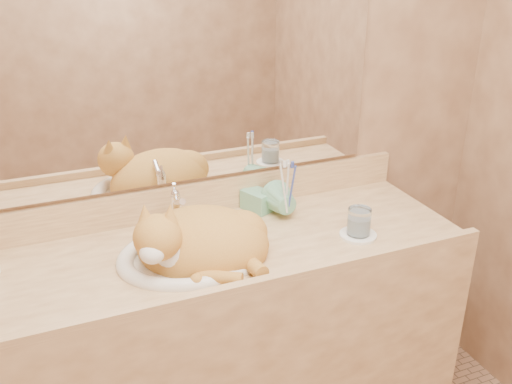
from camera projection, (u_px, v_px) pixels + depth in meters
name	position (u px, v px, depth m)	size (l,w,h in m)	color
wall_back	(191.00, 104.00, 1.89)	(2.40, 0.02, 2.50)	brown
vanity_counter	(224.00, 353.00, 2.00)	(1.60, 0.55, 0.85)	#A37649
mirror	(190.00, 63.00, 1.82)	(1.30, 0.02, 0.80)	white
sink_basin	(192.00, 236.00, 1.74)	(0.46, 0.38, 0.14)	white
faucet	(176.00, 210.00, 1.89)	(0.04, 0.11, 0.16)	white
cat	(198.00, 239.00, 1.73)	(0.41, 0.34, 0.23)	#B37329
soap_dispenser	(269.00, 193.00, 2.01)	(0.07, 0.08, 0.16)	#6CAD89
toothbrush_cup	(288.00, 207.00, 1.97)	(0.12, 0.12, 0.11)	#6CAD89
toothbrushes	(288.00, 186.00, 1.94)	(0.04, 0.04, 0.23)	white
saucer	(358.00, 235.00, 1.89)	(0.12, 0.12, 0.01)	white
water_glass	(359.00, 222.00, 1.87)	(0.08, 0.08, 0.09)	silver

